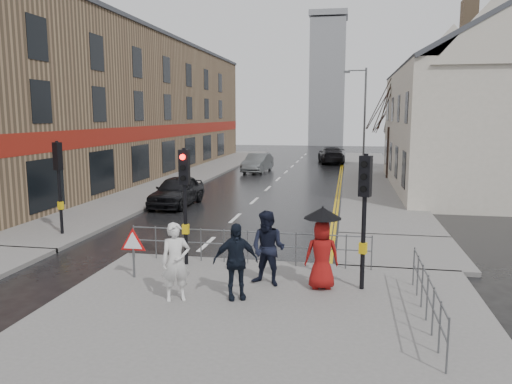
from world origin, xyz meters
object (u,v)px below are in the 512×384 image
at_px(pedestrian_a, 176,262).
at_px(pedestrian_b, 268,248).
at_px(pedestrian_with_umbrella, 322,245).
at_px(pedestrian_d, 235,261).
at_px(car_parked, 177,191).
at_px(car_mid, 258,163).

relative_size(pedestrian_a, pedestrian_b, 0.96).
bearing_deg(pedestrian_with_umbrella, pedestrian_d, -151.46).
bearing_deg(pedestrian_b, pedestrian_d, -103.35).
bearing_deg(pedestrian_d, car_parked, 93.44).
bearing_deg(car_parked, car_mid, 87.16).
bearing_deg(car_mid, car_parked, -89.78).
relative_size(pedestrian_a, pedestrian_with_umbrella, 0.89).
relative_size(pedestrian_b, pedestrian_with_umbrella, 0.93).
height_order(pedestrian_a, pedestrian_d, pedestrian_a).
height_order(pedestrian_with_umbrella, pedestrian_d, pedestrian_with_umbrella).
bearing_deg(pedestrian_a, pedestrian_with_umbrella, -1.83).
bearing_deg(pedestrian_b, pedestrian_with_umbrella, 15.61).
height_order(pedestrian_a, car_parked, pedestrian_a).
bearing_deg(pedestrian_b, pedestrian_a, -127.63).
bearing_deg(pedestrian_b, car_parked, 135.84).
height_order(pedestrian_b, pedestrian_with_umbrella, pedestrian_with_umbrella).
distance_m(pedestrian_a, pedestrian_with_umbrella, 3.62).
bearing_deg(pedestrian_with_umbrella, car_mid, 103.71).
height_order(pedestrian_a, pedestrian_b, pedestrian_b).
distance_m(pedestrian_a, car_mid, 27.81).
bearing_deg(car_parked, pedestrian_with_umbrella, -53.07).
xyz_separation_m(pedestrian_a, pedestrian_d, (1.35, 0.36, -0.01)).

